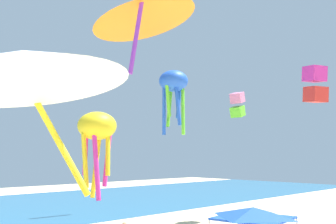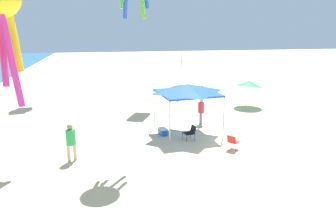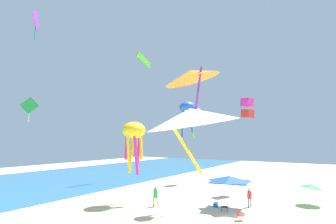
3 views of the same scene
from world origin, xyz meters
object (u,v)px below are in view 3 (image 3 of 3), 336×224
object	(u,v)px
folding_chair_left_of_tent	(240,214)
kite_octopus_yellow	(134,133)
kite_delta_white	(191,117)
kite_parafoil_lime	(143,60)
beach_umbrella	(311,186)
person_near_umbrella	(156,195)
cooler_box	(216,205)
kite_box_pink	(197,116)
kite_diamond_purple	(36,20)
canopy_tent	(230,179)
kite_box_magenta	(247,108)
banner_flag	(270,174)
kite_delta_orange	(191,75)
folding_chair_right_of_tent	(226,206)
kite_diamond_green	(29,106)
person_far_stroller	(249,196)
kite_octopus_blue	(187,109)

from	to	relation	value
folding_chair_left_of_tent	kite_octopus_yellow	size ratio (longest dim) A/B	0.15
kite_delta_white	kite_parafoil_lime	xyz separation A→B (m)	(22.01, 20.57, 12.61)
beach_umbrella	person_near_umbrella	world-z (taller)	beach_umbrella
cooler_box	kite_box_pink	bearing A→B (deg)	33.21
cooler_box	person_near_umbrella	xyz separation A→B (m)	(-3.07, 4.84, 0.89)
folding_chair_left_of_tent	kite_diamond_purple	distance (m)	26.41
canopy_tent	cooler_box	xyz separation A→B (m)	(0.01, 1.45, -2.49)
cooler_box	kite_box_magenta	xyz separation A→B (m)	(8.75, -0.90, 10.18)
canopy_tent	folding_chair_left_of_tent	bearing A→B (deg)	-149.08
cooler_box	banner_flag	size ratio (longest dim) A/B	0.18
folding_chair_left_of_tent	kite_parafoil_lime	bearing A→B (deg)	17.43
kite_diamond_purple	kite_delta_orange	bearing A→B (deg)	49.10
folding_chair_right_of_tent	kite_diamond_green	xyz separation A→B (m)	(-5.28, 23.51, 10.10)
person_far_stroller	kite_octopus_blue	bearing A→B (deg)	157.05
kite_box_magenta	kite_parafoil_lime	bearing A→B (deg)	-69.26
folding_chair_left_of_tent	person_far_stroller	xyz separation A→B (m)	(4.61, 0.46, 0.54)
banner_flag	kite_delta_white	size ratio (longest dim) A/B	0.62
cooler_box	kite_delta_orange	xyz separation A→B (m)	(-6.88, -1.11, 10.89)
folding_chair_right_of_tent	kite_diamond_green	world-z (taller)	kite_diamond_green
folding_chair_left_of_tent	folding_chair_right_of_tent	bearing A→B (deg)	4.04
kite_box_magenta	person_near_umbrella	bearing A→B (deg)	-3.08
beach_umbrella	kite_octopus_yellow	world-z (taller)	kite_octopus_yellow
kite_octopus_yellow	kite_diamond_purple	distance (m)	15.17
folding_chair_left_of_tent	kite_octopus_blue	size ratio (longest dim) A/B	0.24
banner_flag	kite_octopus_blue	size ratio (longest dim) A/B	1.14
banner_flag	kite_octopus_yellow	xyz separation A→B (m)	(-12.69, 10.60, 4.72)
folding_chair_left_of_tent	kite_diamond_green	world-z (taller)	kite_diamond_green
canopy_tent	person_near_umbrella	xyz separation A→B (m)	(-3.06, 6.29, -1.60)
folding_chair_left_of_tent	kite_diamond_green	xyz separation A→B (m)	(-3.43, 25.32, 10.10)
kite_parafoil_lime	kite_box_pink	xyz separation A→B (m)	(2.37, -8.77, -9.81)
banner_flag	kite_delta_white	world-z (taller)	kite_delta_white
beach_umbrella	kite_box_magenta	bearing A→B (deg)	65.01
kite_octopus_yellow	person_near_umbrella	bearing A→B (deg)	-24.48
canopy_tent	banner_flag	xyz separation A→B (m)	(9.45, -1.64, -0.37)
person_near_umbrella	kite_delta_orange	distance (m)	12.25
kite_diamond_green	kite_parafoil_lime	world-z (taller)	kite_parafoil_lime
person_near_umbrella	kite_diamond_green	bearing A→B (deg)	152.79
canopy_tent	kite_diamond_purple	world-z (taller)	kite_diamond_purple
canopy_tent	folding_chair_right_of_tent	distance (m)	2.47
kite_delta_orange	kite_octopus_yellow	bearing A→B (deg)	22.53
canopy_tent	kite_parafoil_lime	xyz separation A→B (m)	(9.39, 17.91, 17.25)
folding_chair_right_of_tent	kite_box_pink	distance (m)	18.47
canopy_tent	kite_diamond_green	bearing A→B (deg)	105.14
kite_octopus_yellow	kite_diamond_green	world-z (taller)	kite_diamond_green
folding_chair_left_of_tent	kite_octopus_yellow	world-z (taller)	kite_octopus_yellow
cooler_box	kite_octopus_yellow	bearing A→B (deg)	113.35
kite_octopus_yellow	canopy_tent	bearing A→B (deg)	-8.35
folding_chair_left_of_tent	canopy_tent	bearing A→B (deg)	-9.58
cooler_box	kite_diamond_purple	xyz separation A→B (m)	(-10.19, 14.77, 18.21)
kite_delta_white	kite_box_magenta	world-z (taller)	kite_box_magenta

